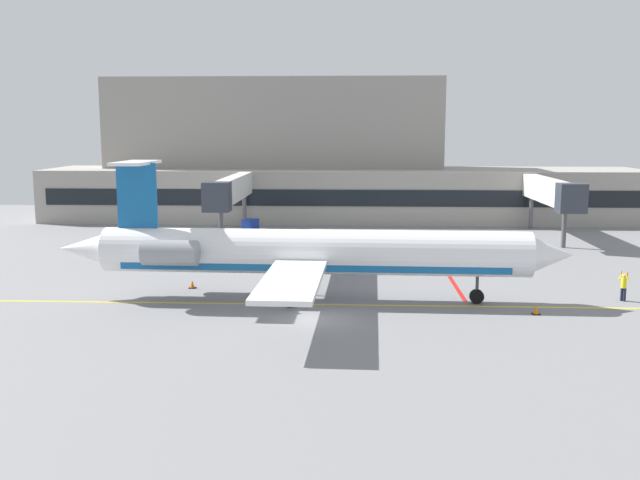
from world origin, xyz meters
The scene contains 10 objects.
ground centered at (0.00, 0.00, -0.05)m, with size 120.00×120.00×0.11m.
terminal_building centered at (-2.56, 47.14, 6.64)m, with size 71.27×13.13×17.08m.
jet_bridge_west centered at (21.91, 31.00, 4.73)m, with size 2.40×16.58×6.11m.
jet_bridge_east centered at (-9.88, 30.12, 4.86)m, with size 2.40×18.32×6.24m.
regional_jet centered at (-0.64, 4.54, 3.15)m, with size 32.98×23.99×8.89m.
baggage_tug centered at (-7.53, 29.87, 0.90)m, with size 3.34×2.93×1.99m.
pushback_tractor centered at (2.75, 14.75, 1.03)m, with size 4.19×2.02×2.28m.
marshaller centered at (19.72, 5.33, 0.99)m, with size 0.54×0.74×1.93m.
safety_cone_alpha centered at (-8.78, 7.65, 0.25)m, with size 0.47×0.47×0.55m.
safety_cone_bravo centered at (13.30, 1.70, 0.25)m, with size 0.47×0.47×0.55m.
Camera 1 is at (2.38, -39.72, 10.94)m, focal length 39.63 mm.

